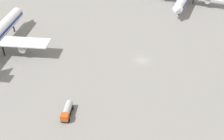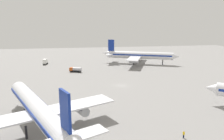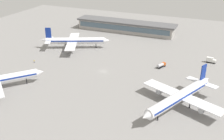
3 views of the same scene
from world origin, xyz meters
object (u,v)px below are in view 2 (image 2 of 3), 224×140
at_px(catering_truck, 45,62).
at_px(fuel_truck, 76,69).
at_px(airplane_at_gate, 139,55).
at_px(airplane_taxiing, 38,109).
at_px(ground_crew_worker, 184,135).

distance_m(catering_truck, fuel_truck, 31.59).
distance_m(airplane_at_gate, fuel_truck, 43.39).
relative_size(airplane_at_gate, airplane_taxiing, 1.03).
xyz_separation_m(airplane_taxiing, catering_truck, (-88.38, -8.87, -3.55)).
xyz_separation_m(fuel_truck, ground_crew_worker, (72.19, 22.99, -0.54)).
bearing_deg(airplane_at_gate, fuel_truck, -132.17).
bearing_deg(ground_crew_worker, fuel_truck, 89.97).
bearing_deg(airplane_at_gate, catering_truck, -164.18).
bearing_deg(fuel_truck, catering_truck, -30.43).
height_order(airplane_at_gate, airplane_taxiing, airplane_at_gate).
distance_m(catering_truck, ground_crew_worker, 106.28).
relative_size(catering_truck, ground_crew_worker, 3.46).
bearing_deg(catering_truck, airplane_at_gate, -91.61).
xyz_separation_m(airplane_taxiing, fuel_truck, (-62.65, 9.46, -3.86)).
bearing_deg(catering_truck, fuel_truck, -138.07).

